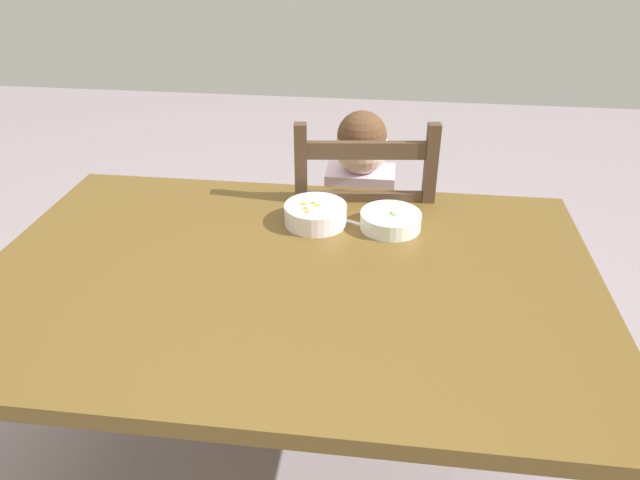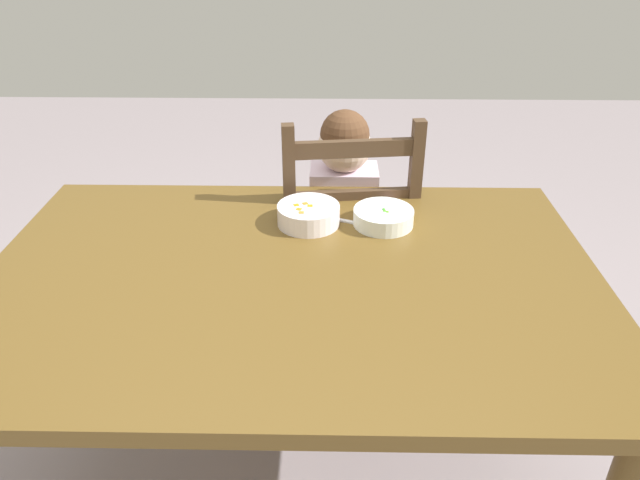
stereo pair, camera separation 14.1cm
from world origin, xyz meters
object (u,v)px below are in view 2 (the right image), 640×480
(dining_table, at_px, (292,303))
(dining_chair, at_px, (344,254))
(bowl_of_carrots, at_px, (308,214))
(spoon, at_px, (332,218))
(bowl_of_peas, at_px, (383,217))
(child_figure, at_px, (343,210))

(dining_table, distance_m, dining_chair, 0.60)
(bowl_of_carrots, bearing_deg, dining_table, -97.44)
(dining_table, relative_size, dining_chair, 1.52)
(dining_table, distance_m, spoon, 0.32)
(dining_chair, height_order, spoon, dining_chair)
(dining_chair, relative_size, bowl_of_peas, 5.94)
(dining_table, distance_m, child_figure, 0.57)
(dining_table, relative_size, child_figure, 1.54)
(child_figure, distance_m, bowl_of_peas, 0.34)
(bowl_of_peas, bearing_deg, spoon, 168.74)
(bowl_of_peas, xyz_separation_m, bowl_of_carrots, (-0.21, -0.00, 0.01))
(dining_table, relative_size, spoon, 11.22)
(dining_table, distance_m, bowl_of_peas, 0.37)
(bowl_of_carrots, xyz_separation_m, spoon, (0.07, 0.03, -0.03))
(child_figure, height_order, bowl_of_peas, child_figure)
(dining_chair, relative_size, bowl_of_carrots, 5.72)
(bowl_of_carrots, bearing_deg, child_figure, 70.33)
(child_figure, height_order, bowl_of_carrots, child_figure)
(child_figure, xyz_separation_m, spoon, (-0.04, -0.26, 0.11))
(child_figure, bearing_deg, spoon, -98.47)
(dining_chair, bearing_deg, child_figure, -135.48)
(bowl_of_carrots, relative_size, spoon, 1.29)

